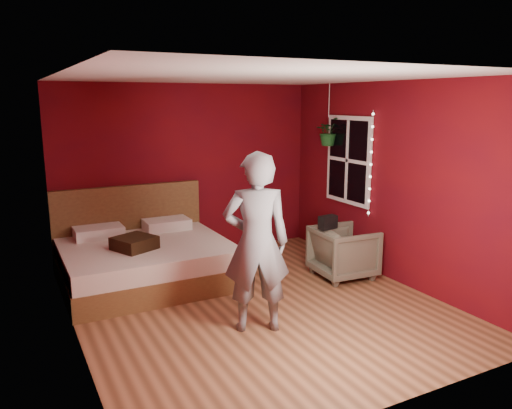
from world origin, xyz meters
name	(u,v)px	position (x,y,z in m)	size (l,w,h in m)	color
floor	(257,304)	(0.00, 0.00, 0.00)	(4.50, 4.50, 0.00)	#945E3B
room_walls	(257,162)	(0.00, 0.00, 1.68)	(4.04, 4.54, 2.62)	#670A0E
window	(348,160)	(1.97, 0.90, 1.50)	(0.05, 0.97, 1.27)	white
fairy_lights	(371,164)	(1.94, 0.37, 1.50)	(0.04, 0.04, 1.45)	silver
bed	(144,258)	(-0.95, 1.40, 0.30)	(2.12, 1.80, 1.16)	brown
person	(256,243)	(-0.30, -0.55, 0.94)	(0.68, 0.45, 1.87)	slate
armchair	(344,252)	(1.48, 0.30, 0.35)	(0.74, 0.76, 0.69)	#676651
handbag	(328,222)	(1.23, 0.34, 0.78)	(0.25, 0.12, 0.18)	black
throw_pillow	(134,243)	(-1.13, 1.14, 0.61)	(0.45, 0.45, 0.16)	black
hanging_plant	(328,132)	(1.88, 1.29, 1.89)	(0.46, 0.43, 0.92)	silver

